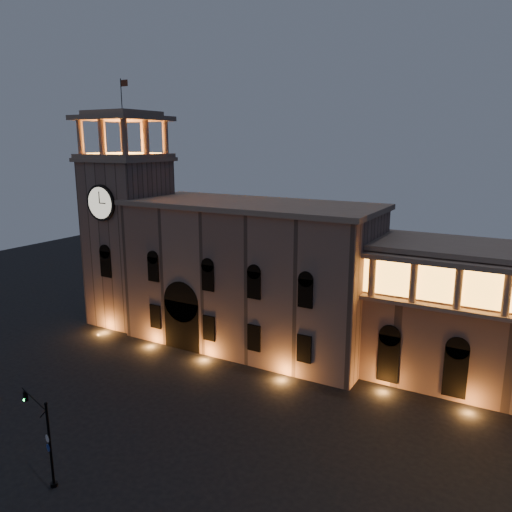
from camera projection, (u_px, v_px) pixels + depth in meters
The scene contains 4 objects.
ground at pixel (142, 433), 42.86m from camera, with size 160.00×160.00×0.00m, color black.
government_building at pixel (249, 275), 60.52m from camera, with size 30.80×12.80×17.60m.
clock_tower at pixel (129, 232), 67.77m from camera, with size 9.80×9.80×32.40m.
traffic_light at pixel (45, 438), 36.02m from camera, with size 4.73×1.62×6.72m.
Camera 1 is at (27.54, -28.55, 24.33)m, focal length 35.00 mm.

